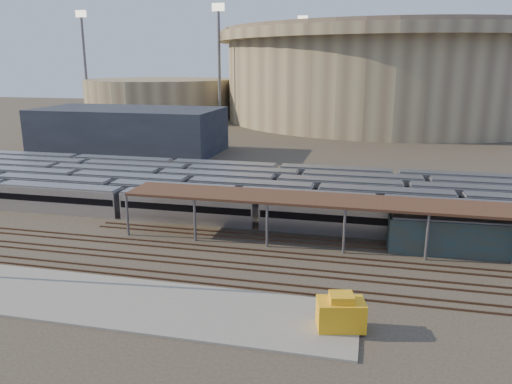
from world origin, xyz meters
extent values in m
plane|color=#383026|center=(0.00, 0.00, 0.00)|extent=(420.00, 420.00, 0.00)
cube|color=gray|center=(-5.00, -15.00, 0.10)|extent=(50.00, 9.00, 0.20)
cube|color=silver|center=(6.56, 8.00, 1.80)|extent=(112.00, 2.90, 3.60)
cube|color=silver|center=(2.72, 12.20, 1.80)|extent=(112.00, 2.90, 3.60)
cube|color=silver|center=(-5.91, 16.40, 1.80)|extent=(112.00, 2.90, 3.60)
cube|color=silver|center=(6.41, 20.60, 1.80)|extent=(112.00, 2.90, 3.60)
cube|color=silver|center=(9.51, 24.80, 1.80)|extent=(112.00, 2.90, 3.60)
cube|color=silver|center=(5.15, 29.00, 1.80)|extent=(112.00, 2.90, 3.60)
cylinder|color=#5E5E63|center=(-8.00, 1.30, 2.50)|extent=(0.30, 0.30, 5.00)
cylinder|color=#5E5E63|center=(-8.00, 6.70, 2.50)|extent=(0.30, 0.30, 5.00)
cylinder|color=#5E5E63|center=(0.57, 1.30, 2.50)|extent=(0.30, 0.30, 5.00)
cylinder|color=#5E5E63|center=(0.57, 6.70, 2.50)|extent=(0.30, 0.30, 5.00)
cylinder|color=#5E5E63|center=(9.14, 1.30, 2.50)|extent=(0.30, 0.30, 5.00)
cylinder|color=#5E5E63|center=(9.14, 6.70, 2.50)|extent=(0.30, 0.30, 5.00)
cylinder|color=#5E5E63|center=(17.71, 1.30, 2.50)|extent=(0.30, 0.30, 5.00)
cylinder|color=#5E5E63|center=(17.71, 6.70, 2.50)|extent=(0.30, 0.30, 5.00)
cylinder|color=#5E5E63|center=(26.29, 1.30, 2.50)|extent=(0.30, 0.30, 5.00)
cylinder|color=#5E5E63|center=(26.29, 6.70, 2.50)|extent=(0.30, 0.30, 5.00)
cylinder|color=#5E5E63|center=(34.86, 6.70, 2.50)|extent=(0.30, 0.30, 5.00)
cube|color=#341D15|center=(22.00, 4.00, 5.15)|extent=(60.00, 6.00, 0.30)
cube|color=#4C3323|center=(0.00, -1.75, 0.09)|extent=(170.00, 0.12, 0.18)
cube|color=#4C3323|center=(0.00, -0.25, 0.09)|extent=(170.00, 0.12, 0.18)
cube|color=#4C3323|center=(0.00, -5.75, 0.09)|extent=(170.00, 0.12, 0.18)
cube|color=#4C3323|center=(0.00, -4.25, 0.09)|extent=(170.00, 0.12, 0.18)
cube|color=#4C3323|center=(0.00, -9.75, 0.09)|extent=(170.00, 0.12, 0.18)
cube|color=#4C3323|center=(0.00, -8.25, 0.09)|extent=(170.00, 0.12, 0.18)
cylinder|color=gray|center=(25.00, 140.00, 14.00)|extent=(116.00, 116.00, 28.00)
cylinder|color=gray|center=(25.00, 140.00, 29.50)|extent=(124.00, 124.00, 3.00)
cylinder|color=brown|center=(25.00, 140.00, 31.75)|extent=(120.00, 120.00, 1.50)
cylinder|color=gray|center=(-60.00, 130.00, 7.00)|extent=(56.00, 56.00, 14.00)
cube|color=#1E232D|center=(-35.00, 55.00, 5.00)|extent=(42.00, 20.00, 10.00)
cylinder|color=#5E5E63|center=(-30.00, 110.00, 18.00)|extent=(1.00, 1.00, 36.00)
cube|color=#FFF2CC|center=(-30.00, 110.00, 37.20)|extent=(4.00, 0.60, 2.40)
cylinder|color=#5E5E63|center=(-85.00, 120.00, 18.00)|extent=(1.00, 1.00, 36.00)
cube|color=#FFF2CC|center=(-85.00, 120.00, 37.20)|extent=(4.00, 0.60, 2.40)
cylinder|color=#5E5E63|center=(-10.00, 160.00, 18.00)|extent=(1.00, 1.00, 36.00)
cube|color=#FFF2CC|center=(-10.00, 160.00, 37.20)|extent=(4.00, 0.60, 2.40)
cube|color=#1A3943|center=(30.85, 4.00, 1.97)|extent=(16.95, 3.84, 3.93)
cube|color=gold|center=(18.50, -15.18, 1.34)|extent=(4.06, 3.03, 2.28)
camera|label=1|loc=(20.09, -50.76, 20.29)|focal=35.00mm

